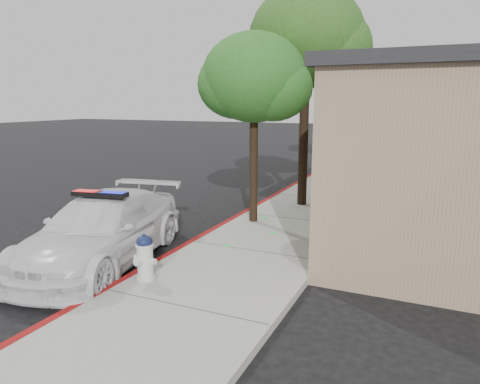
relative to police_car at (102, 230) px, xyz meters
name	(u,v)px	position (x,y,z in m)	size (l,w,h in m)	color
ground	(189,247)	(1.16, 1.62, -0.72)	(120.00, 120.00, 0.00)	black
sidewalk	(292,221)	(2.76, 4.62, -0.65)	(3.20, 60.00, 0.15)	#9D9B8E
red_curb	(242,215)	(1.22, 4.62, -0.64)	(0.14, 60.00, 0.16)	#9F1114
police_car	(102,230)	(0.00, 0.00, 0.00)	(2.89, 5.26, 1.56)	white
fire_hydrant	(145,257)	(1.62, -0.71, -0.14)	(0.50, 0.43, 0.87)	silver
street_tree_near	(254,82)	(1.87, 3.92, 3.18)	(3.02, 2.75, 5.04)	black
street_tree_mid	(307,42)	(2.53, 6.51, 4.43)	(3.79, 3.48, 6.64)	black
street_tree_far	(354,75)	(2.27, 15.95, 3.96)	(3.48, 3.19, 6.03)	black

